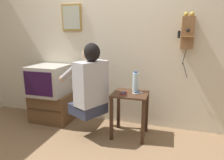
% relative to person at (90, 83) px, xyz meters
% --- Properties ---
extents(wall_back, '(6.80, 0.05, 2.55)m').
position_rel_person_xyz_m(wall_back, '(0.07, 0.57, 0.54)').
color(wall_back, beige).
rests_on(wall_back, ground_plane).
extents(side_table, '(0.45, 0.40, 0.59)m').
position_rel_person_xyz_m(side_table, '(0.49, 0.17, -0.29)').
color(side_table, '#422819').
rests_on(side_table, ground_plane).
extents(person, '(0.64, 0.60, 0.92)m').
position_rel_person_xyz_m(person, '(0.00, 0.00, 0.00)').
color(person, '#2D3347').
rests_on(person, ground_plane).
extents(tv_stand, '(0.61, 0.43, 0.44)m').
position_rel_person_xyz_m(tv_stand, '(-0.77, 0.29, -0.51)').
color(tv_stand, brown).
rests_on(tv_stand, ground_plane).
extents(television, '(0.55, 0.52, 0.44)m').
position_rel_person_xyz_m(television, '(-0.79, 0.27, -0.08)').
color(television, '#ADA89E').
rests_on(television, tv_stand).
extents(wall_phone_antique, '(0.19, 0.18, 0.82)m').
position_rel_person_xyz_m(wall_phone_antique, '(1.14, 0.49, 0.63)').
color(wall_phone_antique, brown).
extents(framed_picture, '(0.32, 0.03, 0.39)m').
position_rel_person_xyz_m(framed_picture, '(-0.50, 0.53, 0.84)').
color(framed_picture, olive).
extents(cell_phone_held, '(0.08, 0.13, 0.01)m').
position_rel_person_xyz_m(cell_phone_held, '(0.41, 0.12, -0.13)').
color(cell_phone_held, maroon).
rests_on(cell_phone_held, side_table).
extents(cell_phone_spare, '(0.13, 0.13, 0.01)m').
position_rel_person_xyz_m(cell_phone_spare, '(0.58, 0.19, -0.13)').
color(cell_phone_spare, silver).
rests_on(cell_phone_spare, side_table).
extents(water_bottle, '(0.08, 0.08, 0.27)m').
position_rel_person_xyz_m(water_bottle, '(0.53, 0.26, -0.01)').
color(water_bottle, silver).
rests_on(water_bottle, side_table).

